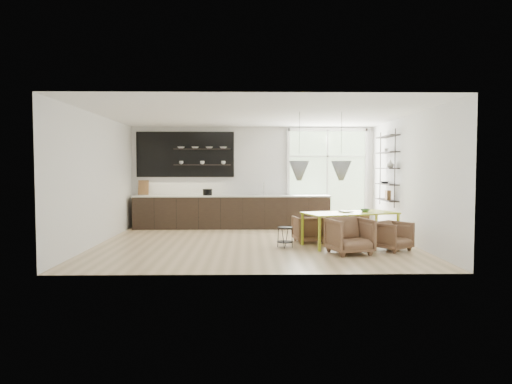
# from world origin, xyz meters

# --- Properties ---
(room) EXTENTS (7.02, 6.01, 2.91)m
(room) POSITION_xyz_m (0.58, 1.10, 1.46)
(room) COLOR beige
(room) RESTS_ON ground
(kitchen_run) EXTENTS (5.54, 0.69, 2.75)m
(kitchen_run) POSITION_xyz_m (-0.69, 2.69, 0.60)
(kitchen_run) COLOR black
(kitchen_run) RESTS_ON ground
(right_shelving) EXTENTS (0.26, 1.22, 1.90)m
(right_shelving) POSITION_xyz_m (3.36, 1.17, 1.65)
(right_shelving) COLOR black
(right_shelving) RESTS_ON ground
(dining_table) EXTENTS (2.20, 1.50, 0.73)m
(dining_table) POSITION_xyz_m (2.10, -0.29, 0.68)
(dining_table) COLOR #BCCC28
(dining_table) RESTS_ON ground
(armchair_back_left) EXTENTS (0.75, 0.77, 0.61)m
(armchair_back_left) POSITION_xyz_m (1.25, 0.19, 0.31)
(armchair_back_left) COLOR brown
(armchair_back_left) RESTS_ON ground
(armchair_back_right) EXTENTS (0.94, 0.95, 0.62)m
(armchair_back_right) POSITION_xyz_m (2.30, 0.67, 0.31)
(armchair_back_right) COLOR brown
(armchair_back_right) RESTS_ON ground
(armchair_front_left) EXTENTS (0.95, 0.97, 0.72)m
(armchair_front_left) POSITION_xyz_m (1.88, -1.25, 0.36)
(armchair_front_left) COLOR brown
(armchair_front_left) RESTS_ON ground
(armchair_front_right) EXTENTS (0.91, 0.92, 0.60)m
(armchair_front_right) POSITION_xyz_m (2.85, -0.90, 0.30)
(armchair_front_right) COLOR brown
(armchair_front_right) RESTS_ON ground
(wire_stool) EXTENTS (0.35, 0.35, 0.44)m
(wire_stool) POSITION_xyz_m (0.65, -0.51, 0.28)
(wire_stool) COLOR black
(wire_stool) RESTS_ON ground
(table_book) EXTENTS (0.31, 0.37, 0.03)m
(table_book) POSITION_xyz_m (1.91, -0.26, 0.75)
(table_book) COLOR white
(table_book) RESTS_ON dining_table
(table_bowl) EXTENTS (0.29, 0.29, 0.06)m
(table_bowl) POSITION_xyz_m (2.46, -0.16, 0.77)
(table_bowl) COLOR #568653
(table_bowl) RESTS_ON dining_table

